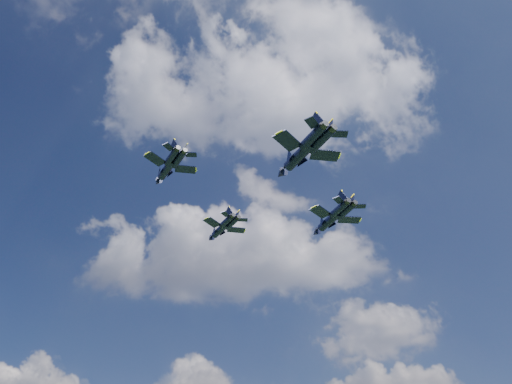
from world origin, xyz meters
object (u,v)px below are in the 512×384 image
(jet_right, at_px, (328,221))
(jet_slot, at_px, (298,157))
(jet_left, at_px, (166,170))
(jet_lead, at_px, (220,230))

(jet_right, bearing_deg, jet_slot, -134.75)
(jet_right, distance_m, jet_slot, 27.37)
(jet_slot, bearing_deg, jet_left, 136.94)
(jet_left, height_order, jet_right, jet_right)
(jet_lead, relative_size, jet_right, 0.81)
(jet_slot, bearing_deg, jet_lead, 87.68)
(jet_lead, bearing_deg, jet_slot, -94.79)
(jet_left, bearing_deg, jet_right, -0.16)
(jet_left, height_order, jet_slot, jet_left)
(jet_right, height_order, jet_slot, jet_right)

